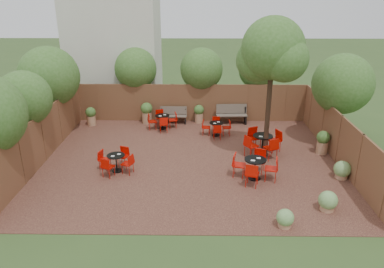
{
  "coord_description": "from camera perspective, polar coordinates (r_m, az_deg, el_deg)",
  "views": [
    {
      "loc": [
        0.27,
        -13.96,
        6.69
      ],
      "look_at": [
        0.07,
        0.5,
        1.0
      ],
      "focal_mm": 34.93,
      "sensor_mm": 36.0,
      "label": 1
    }
  ],
  "objects": [
    {
      "name": "fence_right",
      "position": [
        16.13,
        21.54,
        -0.76
      ],
      "size": [
        0.08,
        10.0,
        2.0
      ],
      "primitive_type": "cube",
      "color": "brown",
      "rests_on": "ground"
    },
    {
      "name": "courtyard_paving",
      "position": [
        15.48,
        -0.28,
        -4.09
      ],
      "size": [
        12.0,
        10.0,
        0.02
      ],
      "primitive_type": "cube",
      "color": "#351A15",
      "rests_on": "ground"
    },
    {
      "name": "fence_back",
      "position": [
        19.8,
        -0.02,
        4.77
      ],
      "size": [
        12.0,
        0.08,
        2.0
      ],
      "primitive_type": "cube",
      "color": "brown",
      "rests_on": "ground"
    },
    {
      "name": "park_bench_left",
      "position": [
        19.64,
        -2.85,
        2.96
      ],
      "size": [
        1.4,
        0.46,
        0.86
      ],
      "rotation": [
        0.0,
        0.0,
        -0.01
      ],
      "color": "brown",
      "rests_on": "courtyard_paving"
    },
    {
      "name": "fence_left",
      "position": [
        16.33,
        -21.84,
        -0.53
      ],
      "size": [
        0.08,
        10.0,
        2.0
      ],
      "primitive_type": "cube",
      "color": "brown",
      "rests_on": "ground"
    },
    {
      "name": "low_shrubs",
      "position": [
        13.43,
        19.69,
        -8.2
      ],
      "size": [
        3.37,
        3.67,
        0.68
      ],
      "color": "#A27251",
      "rests_on": "courtyard_paving"
    },
    {
      "name": "park_bench_right",
      "position": [
        19.67,
        6.06,
        3.1
      ],
      "size": [
        1.62,
        0.59,
        0.99
      ],
      "rotation": [
        0.0,
        0.0,
        0.05
      ],
      "color": "brown",
      "rests_on": "courtyard_paving"
    },
    {
      "name": "overhang_foliage",
      "position": [
        16.86,
        -7.81,
        7.76
      ],
      "size": [
        15.97,
        10.67,
        2.8
      ],
      "color": "#345D1E",
      "rests_on": "ground"
    },
    {
      "name": "neighbour_building",
      "position": [
        22.64,
        -11.74,
        14.22
      ],
      "size": [
        5.0,
        4.0,
        8.0
      ],
      "primitive_type": "cube",
      "color": "beige",
      "rests_on": "ground"
    },
    {
      "name": "planters",
      "position": [
        18.59,
        -1.27,
        2.25
      ],
      "size": [
        11.39,
        4.42,
        1.11
      ],
      "color": "#A27251",
      "rests_on": "courtyard_paving"
    },
    {
      "name": "ground",
      "position": [
        15.49,
        -0.28,
        -4.12
      ],
      "size": [
        80.0,
        80.0,
        0.0
      ],
      "primitive_type": "plane",
      "color": "#354F23",
      "rests_on": "ground"
    },
    {
      "name": "bistro_tables",
      "position": [
        15.96,
        3.15,
        -1.55
      ],
      "size": [
        7.5,
        6.85,
        0.96
      ],
      "color": "black",
      "rests_on": "courtyard_paving"
    },
    {
      "name": "courtyard_tree",
      "position": [
        14.89,
        12.16,
        11.95
      ],
      "size": [
        2.63,
        2.53,
        5.73
      ],
      "rotation": [
        0.0,
        0.0,
        0.03
      ],
      "color": "black",
      "rests_on": "courtyard_paving"
    }
  ]
}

